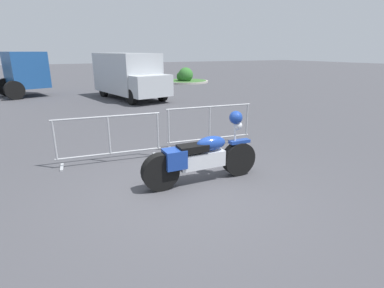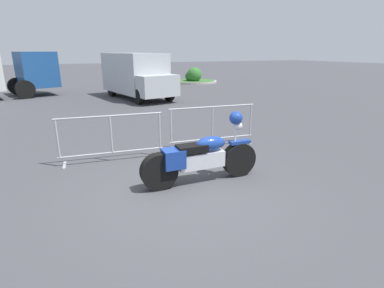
# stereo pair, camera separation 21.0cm
# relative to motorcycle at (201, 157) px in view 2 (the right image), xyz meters

# --- Properties ---
(ground_plane) EXTENTS (120.00, 120.00, 0.00)m
(ground_plane) POSITION_rel_motorcycle_xyz_m (-0.44, -0.32, -0.51)
(ground_plane) COLOR #424247
(motorcycle) EXTENTS (2.35, 0.37, 1.33)m
(motorcycle) POSITION_rel_motorcycle_xyz_m (0.00, 0.00, 0.00)
(motorcycle) COLOR black
(motorcycle) RESTS_ON ground
(crowd_barrier_near) EXTENTS (2.31, 0.70, 1.07)m
(crowd_barrier_near) POSITION_rel_motorcycle_xyz_m (-1.30, 1.89, 0.05)
(crowd_barrier_near) COLOR #9EA0A5
(crowd_barrier_near) RESTS_ON ground
(crowd_barrier_far) EXTENTS (2.31, 0.70, 1.07)m
(crowd_barrier_far) POSITION_rel_motorcycle_xyz_m (1.30, 1.89, 0.05)
(crowd_barrier_far) COLOR #9EA0A5
(crowd_barrier_far) RESTS_ON ground
(delivery_van) EXTENTS (2.85, 5.28, 2.31)m
(delivery_van) POSITION_rel_motorcycle_xyz_m (1.84, 11.04, 0.74)
(delivery_van) COLOR #B2B7BC
(delivery_van) RESTS_ON ground
(planter_island) EXTENTS (3.57, 3.57, 1.19)m
(planter_island) POSITION_rel_motorcycle_xyz_m (8.15, 17.14, -0.15)
(planter_island) COLOR #ADA89E
(planter_island) RESTS_ON ground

